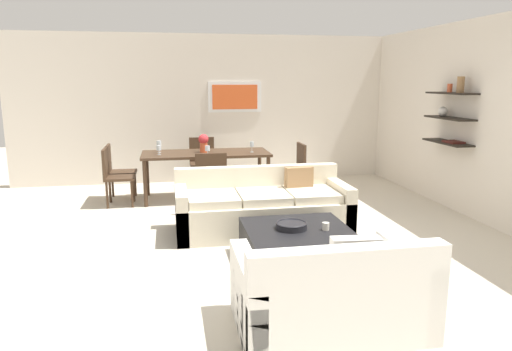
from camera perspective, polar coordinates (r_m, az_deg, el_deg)
ground_plane at (r=5.75m, az=1.04°, el=-7.71°), size 18.00×18.00×0.00m
back_wall_unit at (r=8.98m, az=-1.57°, el=8.07°), size 8.40×0.09×2.70m
right_wall_shelf_unit at (r=7.23m, az=24.39°, el=6.19°), size 0.34×8.20×2.70m
sofa_beige at (r=5.99m, az=0.79°, el=-4.00°), size 2.15×0.90×0.78m
loveseat_white at (r=3.77m, az=9.04°, el=-13.77°), size 1.43×0.90×0.78m
coffee_table at (r=4.99m, az=5.07°, el=-8.53°), size 1.08×1.08×0.38m
decorative_bowl at (r=4.92m, az=4.28°, el=-6.00°), size 0.33×0.33×0.07m
candle_jar at (r=4.92m, az=8.40°, el=-6.07°), size 0.07×0.07×0.08m
dining_table at (r=7.60m, az=-6.06°, el=2.27°), size 2.01×0.85×0.75m
dining_chair_foot at (r=6.82m, az=-5.48°, el=-0.30°), size 0.44×0.44×0.88m
dining_chair_left_far at (r=7.84m, az=-16.48°, el=0.84°), size 0.44×0.44×0.88m
dining_chair_left_near at (r=7.47m, az=-16.77°, el=0.30°), size 0.44×0.44×0.88m
dining_chair_head at (r=8.45m, az=-6.48°, el=1.98°), size 0.44×0.44×0.88m
dining_chair_right_near at (r=7.68m, az=4.64°, el=1.06°), size 0.44×0.44×0.88m
wine_glass_right_near at (r=7.56m, az=-0.51°, el=3.73°), size 0.06×0.06×0.17m
wine_glass_left_far at (r=7.65m, az=-11.61°, el=3.72°), size 0.07×0.07×0.19m
wine_glass_foot at (r=7.21m, az=-5.87°, el=3.23°), size 0.07×0.07×0.16m
wine_glass_left_near at (r=7.45m, az=-11.63°, el=3.24°), size 0.07×0.07×0.14m
centerpiece_vase at (r=7.57m, az=-6.33°, el=4.02°), size 0.16×0.16×0.29m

